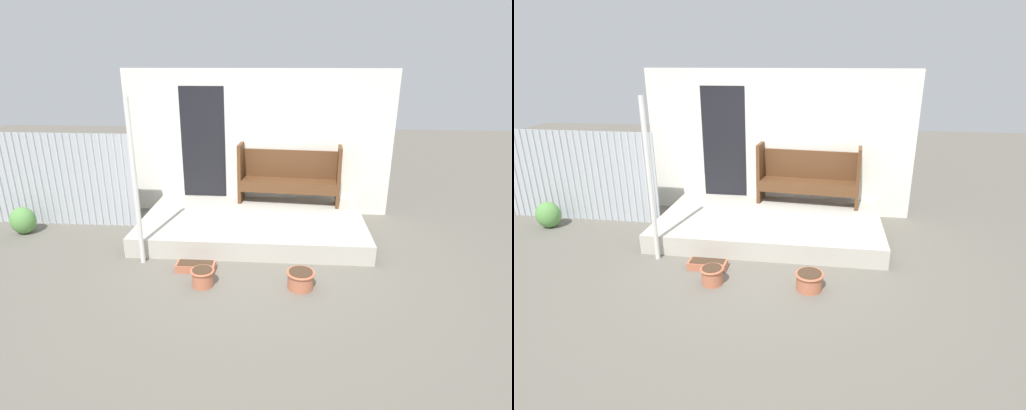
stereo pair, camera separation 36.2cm
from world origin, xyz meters
The scene contains 10 objects.
ground_plane centered at (0.00, 0.00, 0.00)m, with size 24.00×24.00×0.00m, color #666056.
porch_slab centered at (-0.07, 1.02, 0.15)m, with size 3.60×2.04×0.30m.
house_wall centered at (-0.11, 2.07, 1.30)m, with size 4.80×0.08×2.60m.
fence_corrugated centered at (-3.48, 1.19, 0.80)m, with size 2.84×0.05×1.61m.
support_post centered at (-1.56, -0.11, 1.15)m, with size 0.07×0.07×2.31m.
bench centered at (0.51, 1.79, 0.83)m, with size 1.81×0.54×1.05m.
flower_pot_left centered at (-0.58, -0.66, 0.13)m, with size 0.31×0.31×0.23m.
flower_pot_middle centered at (0.67, -0.62, 0.13)m, with size 0.37×0.37×0.23m.
planter_box_rect centered at (-0.76, -0.29, 0.06)m, with size 0.54×0.21×0.12m.
shrub_by_fence centered at (-3.88, 0.74, 0.23)m, with size 0.41×0.37×0.46m.
Camera 2 is at (0.80, -5.03, 2.73)m, focal length 28.00 mm.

